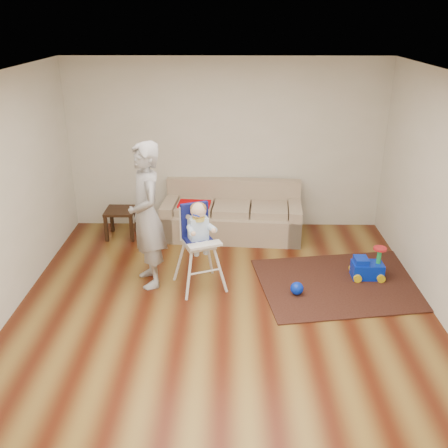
{
  "coord_description": "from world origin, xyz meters",
  "views": [
    {
      "loc": [
        0.08,
        -4.98,
        3.29
      ],
      "look_at": [
        0.0,
        0.4,
        1.0
      ],
      "focal_mm": 40.0,
      "sensor_mm": 36.0,
      "label": 1
    }
  ],
  "objects_px": {
    "toy_ball": "(297,288)",
    "adult": "(147,216)",
    "ride_on_toy": "(368,262)",
    "high_chair": "(199,247)",
    "sofa": "(232,211)",
    "side_table": "(121,223)"
  },
  "relations": [
    {
      "from": "sofa",
      "to": "side_table",
      "type": "distance_m",
      "value": 1.75
    },
    {
      "from": "sofa",
      "to": "side_table",
      "type": "relative_size",
      "value": 4.87
    },
    {
      "from": "sofa",
      "to": "toy_ball",
      "type": "distance_m",
      "value": 2.04
    },
    {
      "from": "side_table",
      "to": "toy_ball",
      "type": "bearing_deg",
      "value": -34.69
    },
    {
      "from": "sofa",
      "to": "high_chair",
      "type": "relative_size",
      "value": 1.89
    },
    {
      "from": "sofa",
      "to": "ride_on_toy",
      "type": "height_order",
      "value": "sofa"
    },
    {
      "from": "toy_ball",
      "to": "adult",
      "type": "distance_m",
      "value": 2.09
    },
    {
      "from": "sofa",
      "to": "adult",
      "type": "relative_size",
      "value": 1.17
    },
    {
      "from": "toy_ball",
      "to": "high_chair",
      "type": "xyz_separation_m",
      "value": [
        -1.23,
        0.23,
        0.46
      ]
    },
    {
      "from": "sofa",
      "to": "adult",
      "type": "xyz_separation_m",
      "value": [
        -1.07,
        -1.52,
        0.53
      ]
    },
    {
      "from": "toy_ball",
      "to": "high_chair",
      "type": "distance_m",
      "value": 1.33
    },
    {
      "from": "ride_on_toy",
      "to": "high_chair",
      "type": "bearing_deg",
      "value": -174.24
    },
    {
      "from": "ride_on_toy",
      "to": "adult",
      "type": "height_order",
      "value": "adult"
    },
    {
      "from": "high_chair",
      "to": "adult",
      "type": "distance_m",
      "value": 0.76
    },
    {
      "from": "sofa",
      "to": "high_chair",
      "type": "xyz_separation_m",
      "value": [
        -0.41,
        -1.61,
        0.15
      ]
    },
    {
      "from": "ride_on_toy",
      "to": "high_chair",
      "type": "xyz_separation_m",
      "value": [
        -2.22,
        -0.23,
        0.32
      ]
    },
    {
      "from": "high_chair",
      "to": "sofa",
      "type": "bearing_deg",
      "value": 53.53
    },
    {
      "from": "toy_ball",
      "to": "sofa",
      "type": "bearing_deg",
      "value": 114.01
    },
    {
      "from": "high_chair",
      "to": "adult",
      "type": "xyz_separation_m",
      "value": [
        -0.66,
        0.09,
        0.38
      ]
    },
    {
      "from": "ride_on_toy",
      "to": "high_chair",
      "type": "height_order",
      "value": "high_chair"
    },
    {
      "from": "sofa",
      "to": "side_table",
      "type": "xyz_separation_m",
      "value": [
        -1.74,
        -0.06,
        -0.19
      ]
    },
    {
      "from": "adult",
      "to": "ride_on_toy",
      "type": "bearing_deg",
      "value": 70.45
    }
  ]
}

